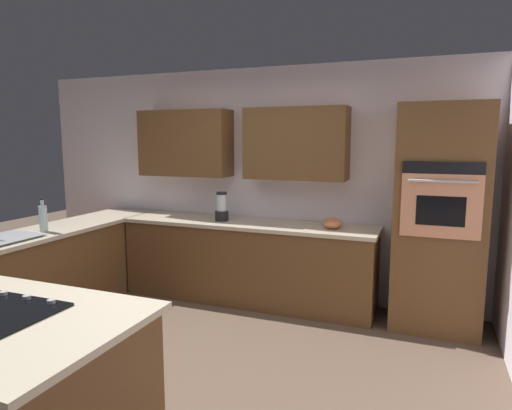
# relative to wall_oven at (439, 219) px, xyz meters

# --- Properties ---
(ground_plane) EXTENTS (14.00, 14.00, 0.00)m
(ground_plane) POSITION_rel_wall_oven_xyz_m (1.85, 1.72, -1.07)
(ground_plane) COLOR brown
(wall_back) EXTENTS (6.00, 0.44, 2.60)m
(wall_back) POSITION_rel_wall_oven_xyz_m (1.92, -0.33, 0.36)
(wall_back) COLOR silver
(wall_back) RESTS_ON ground
(lower_cabinets_back) EXTENTS (2.80, 0.60, 0.86)m
(lower_cabinets_back) POSITION_rel_wall_oven_xyz_m (1.95, -0.00, -0.64)
(lower_cabinets_back) COLOR brown
(lower_cabinets_back) RESTS_ON ground
(countertop_back) EXTENTS (2.84, 0.64, 0.04)m
(countertop_back) POSITION_rel_wall_oven_xyz_m (1.95, -0.00, -0.19)
(countertop_back) COLOR beige
(countertop_back) RESTS_ON lower_cabinets_back
(lower_cabinets_side) EXTENTS (0.60, 2.90, 0.86)m
(lower_cabinets_side) POSITION_rel_wall_oven_xyz_m (3.67, 1.17, -0.64)
(lower_cabinets_side) COLOR brown
(lower_cabinets_side) RESTS_ON ground
(countertop_side) EXTENTS (0.64, 2.94, 0.04)m
(countertop_side) POSITION_rel_wall_oven_xyz_m (3.67, 1.17, -0.19)
(countertop_side) COLOR beige
(countertop_side) RESTS_ON lower_cabinets_side
(wall_oven) EXTENTS (0.80, 0.66, 2.13)m
(wall_oven) POSITION_rel_wall_oven_xyz_m (0.00, 0.00, 0.00)
(wall_oven) COLOR brown
(wall_oven) RESTS_ON ground
(blender) EXTENTS (0.15, 0.15, 0.32)m
(blender) POSITION_rel_wall_oven_xyz_m (2.25, 0.01, -0.03)
(blender) COLOR black
(blender) RESTS_ON countertop_back
(mixing_bowl) EXTENTS (0.21, 0.21, 0.11)m
(mixing_bowl) POSITION_rel_wall_oven_xyz_m (1.00, 0.01, -0.11)
(mixing_bowl) COLOR #CC724C
(mixing_bowl) RESTS_ON countertop_back
(dish_soap_bottle) EXTENTS (0.08, 0.08, 0.34)m
(dish_soap_bottle) POSITION_rel_wall_oven_xyz_m (3.62, 1.20, -0.03)
(dish_soap_bottle) COLOR silver
(dish_soap_bottle) RESTS_ON countertop_side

